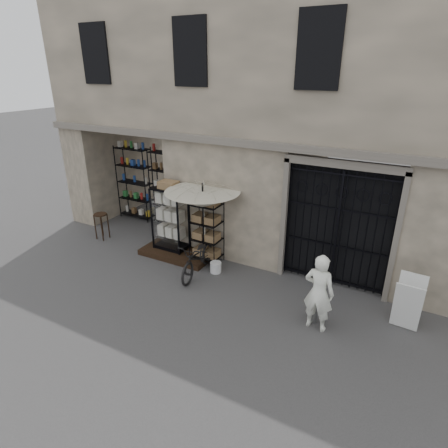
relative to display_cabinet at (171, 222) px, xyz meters
The scene contains 15 objects.
ground 3.27m from the display_cabinet, 32.66° to the right, with size 80.00×80.00×0.00m, color black.
main_building 5.00m from the display_cabinet, 41.25° to the left, with size 14.00×4.00×9.00m, color tan.
shop_recess 2.24m from the display_cabinet, 149.22° to the left, with size 3.00×1.70×3.00m, color black.
shop_shelving 2.52m from the display_cabinet, 139.93° to the left, with size 2.70×0.50×2.50m, color black.
iron_gate 4.46m from the display_cabinet, ahead, with size 2.50×0.21×3.00m.
step_platform 0.90m from the display_cabinet, 30.63° to the right, with size 2.00×0.90×0.15m, color black.
display_cabinet is the anchor object (origin of this frame).
wire_rack 1.14m from the display_cabinet, ahead, with size 0.80×0.60×1.74m.
market_umbrella 1.54m from the display_cabinet, ahead, with size 1.98×2.00×2.70m.
white_bucket 1.87m from the display_cabinet, 13.06° to the right, with size 0.29×0.29×0.28m, color silver.
bicycle 1.73m from the display_cabinet, 27.15° to the right, with size 0.61×0.92×1.75m, color black.
wooden_stool 2.49m from the display_cabinet, behind, with size 0.51×0.51×0.81m.
steel_bollard 4.62m from the display_cabinet, 14.95° to the right, with size 0.16×0.16×0.85m, color slate.
shopkeeper 4.80m from the display_cabinet, 16.55° to the right, with size 0.60×1.65×0.39m, color white.
easel_sign 6.12m from the display_cabinet, ahead, with size 0.55×0.63×1.09m.
Camera 1 is at (3.19, -5.99, 4.91)m, focal length 30.00 mm.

